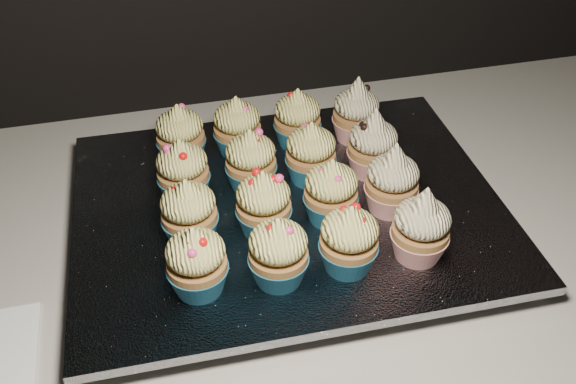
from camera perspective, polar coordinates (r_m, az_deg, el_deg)
The scene contains 19 objects.
worktop at distance 0.80m, azimuth -11.05°, elevation -5.15°, with size 2.44×0.64×0.04m, color beige.
baking_tray at distance 0.79m, azimuth 0.00°, elevation -2.20°, with size 0.47×0.36×0.02m, color black.
foil_lining at distance 0.78m, azimuth 0.00°, elevation -1.26°, with size 0.51×0.40×0.01m, color silver.
cupcake_0 at distance 0.65m, azimuth -8.13°, elevation -6.18°, with size 0.06×0.06×0.08m.
cupcake_1 at distance 0.65m, azimuth -0.87°, elevation -5.41°, with size 0.06×0.06×0.08m.
cupcake_2 at distance 0.67m, azimuth 5.44°, elevation -4.29°, with size 0.06×0.06×0.08m.
cupcake_3 at distance 0.69m, azimuth 11.74°, elevation -3.11°, with size 0.06×0.06×0.10m.
cupcake_4 at distance 0.71m, azimuth -8.78°, elevation -1.85°, with size 0.06×0.06×0.08m.
cupcake_5 at distance 0.71m, azimuth -2.18°, elevation -1.12°, with size 0.06×0.06×0.08m.
cupcake_6 at distance 0.73m, azimuth 3.83°, elevation -0.04°, with size 0.06×0.06×0.08m.
cupcake_7 at distance 0.75m, azimuth 9.24°, elevation 0.92°, with size 0.06×0.06×0.10m.
cupcake_8 at distance 0.77m, azimuth -9.32°, elevation 1.80°, with size 0.06×0.06×0.08m.
cupcake_9 at distance 0.78m, azimuth -3.32°, elevation 2.73°, with size 0.06×0.06×0.08m.
cupcake_10 at distance 0.79m, azimuth 2.04°, elevation 3.40°, with size 0.06×0.06×0.08m.
cupcake_11 at distance 0.80m, azimuth 7.54°, elevation 4.11°, with size 0.06×0.06×0.10m.
cupcake_12 at distance 0.83m, azimuth -9.54°, elevation 4.97°, with size 0.06×0.06×0.08m.
cupcake_13 at distance 0.84m, azimuth -4.52°, elevation 5.75°, with size 0.06×0.06×0.08m.
cupcake_14 at distance 0.85m, azimuth 0.85°, elevation 6.47°, with size 0.06×0.06×0.08m.
cupcake_15 at distance 0.87m, azimuth 6.07°, elevation 7.02°, with size 0.06×0.06×0.10m.
Camera 1 is at (0.01, 1.12, 1.43)m, focal length 40.00 mm.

